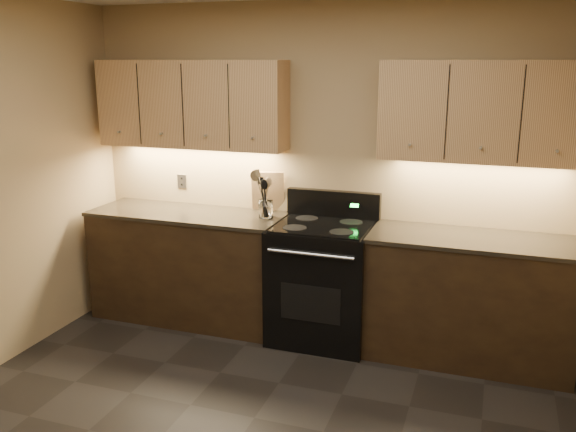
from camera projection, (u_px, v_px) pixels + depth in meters
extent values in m
cube|color=tan|center=(326.00, 170.00, 4.87)|extent=(4.00, 0.04, 2.60)
cube|color=black|center=(189.00, 267.00, 5.16)|extent=(1.60, 0.60, 0.90)
cube|color=#342C21|center=(187.00, 214.00, 5.04)|extent=(1.62, 0.62, 0.03)
cube|color=black|center=(469.00, 301.00, 4.43)|extent=(1.44, 0.60, 0.90)
cube|color=#342C21|center=(474.00, 240.00, 4.32)|extent=(1.46, 0.62, 0.03)
cube|color=black|center=(323.00, 283.00, 4.76)|extent=(0.76, 0.65, 0.92)
cube|color=black|center=(323.00, 226.00, 4.64)|extent=(0.70, 0.60, 0.01)
cube|color=black|center=(333.00, 204.00, 4.88)|extent=(0.76, 0.07, 0.22)
cube|color=#19FF33|center=(354.00, 205.00, 4.78)|extent=(0.06, 0.00, 0.03)
cylinder|color=silver|center=(310.00, 254.00, 4.36)|extent=(0.65, 0.02, 0.02)
cube|color=black|center=(310.00, 304.00, 4.47)|extent=(0.46, 0.00, 0.28)
cylinder|color=black|center=(295.00, 228.00, 4.56)|extent=(0.18, 0.18, 0.00)
cylinder|color=black|center=(342.00, 232.00, 4.45)|extent=(0.18, 0.18, 0.00)
cylinder|color=black|center=(307.00, 218.00, 4.83)|extent=(0.18, 0.18, 0.00)
cylinder|color=black|center=(351.00, 222.00, 4.72)|extent=(0.18, 0.18, 0.00)
cube|color=tan|center=(192.00, 104.00, 4.96)|extent=(1.60, 0.30, 0.70)
cube|color=tan|center=(484.00, 112.00, 4.24)|extent=(1.44, 0.30, 0.70)
cube|color=#B2B5BA|center=(182.00, 181.00, 5.32)|extent=(0.08, 0.01, 0.12)
cylinder|color=white|center=(266.00, 209.00, 4.85)|extent=(0.14, 0.14, 0.14)
cylinder|color=white|center=(266.00, 216.00, 4.86)|extent=(0.11, 0.11, 0.02)
cube|color=tan|center=(268.00, 191.00, 5.03)|extent=(0.28, 0.15, 0.34)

